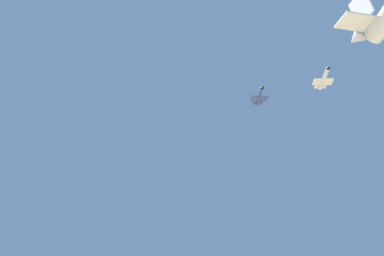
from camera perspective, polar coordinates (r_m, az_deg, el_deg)
chase_jet_right_wing at (r=189.46m, az=9.54°, el=4.42°), size 14.87×9.61×4.00m
chase_jet_high_escort at (r=173.18m, az=18.13°, el=6.63°), size 15.05×9.09×4.00m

